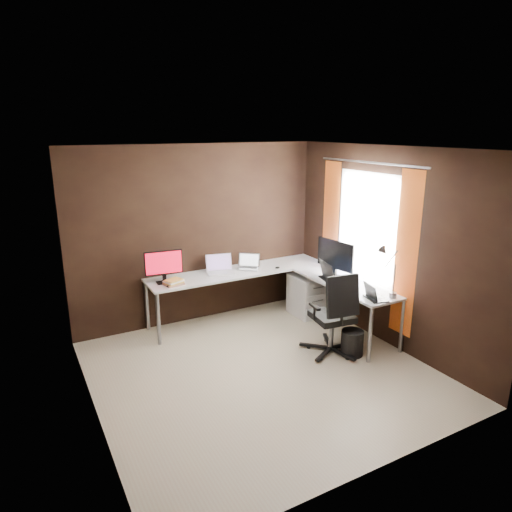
% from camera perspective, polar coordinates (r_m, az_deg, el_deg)
% --- Properties ---
extents(room, '(3.60, 3.60, 2.50)m').
position_cam_1_polar(room, '(5.11, 3.69, -0.47)').
color(room, tan).
rests_on(room, ground).
extents(desk, '(2.65, 2.25, 0.73)m').
position_cam_1_polar(desk, '(6.33, 2.73, -2.90)').
color(desk, silver).
rests_on(desk, ground).
extents(drawer_pedestal, '(0.42, 0.50, 0.60)m').
position_cam_1_polar(drawer_pedestal, '(6.85, 6.41, -4.87)').
color(drawer_pedestal, silver).
rests_on(drawer_pedestal, ground).
extents(monitor_left, '(0.50, 0.16, 0.43)m').
position_cam_1_polar(monitor_left, '(6.08, -11.46, -1.08)').
color(monitor_left, black).
rests_on(monitor_left, desk).
extents(monitor_right, '(0.19, 0.63, 0.52)m').
position_cam_1_polar(monitor_right, '(6.25, 9.90, -0.06)').
color(monitor_right, black).
rests_on(monitor_right, desk).
extents(laptop_white, '(0.42, 0.34, 0.24)m').
position_cam_1_polar(laptop_white, '(6.46, -4.55, -1.57)').
color(laptop_white, silver).
rests_on(laptop_white, desk).
extents(laptop_silver, '(0.38, 0.37, 0.21)m').
position_cam_1_polar(laptop_silver, '(6.62, -0.95, -1.15)').
color(laptop_silver, silver).
rests_on(laptop_silver, desk).
extents(laptop_black_big, '(0.37, 0.46, 0.27)m').
position_cam_1_polar(laptop_black_big, '(6.17, 9.43, -2.53)').
color(laptop_black_big, black).
rests_on(laptop_black_big, desk).
extents(laptop_black_small, '(0.27, 0.33, 0.19)m').
position_cam_1_polar(laptop_black_small, '(5.62, 14.52, -4.82)').
color(laptop_black_small, black).
rests_on(laptop_black_small, desk).
extents(book_stack, '(0.27, 0.24, 0.07)m').
position_cam_1_polar(book_stack, '(6.02, -10.24, -3.25)').
color(book_stack, '#A47058').
rests_on(book_stack, desk).
extents(mouse_left, '(0.09, 0.07, 0.03)m').
position_cam_1_polar(mouse_left, '(5.95, -10.78, -3.72)').
color(mouse_left, black).
rests_on(mouse_left, desk).
extents(mouse_corner, '(0.08, 0.05, 0.03)m').
position_cam_1_polar(mouse_corner, '(6.61, 2.71, -1.46)').
color(mouse_corner, black).
rests_on(mouse_corner, desk).
extents(desk_lamp, '(0.20, 0.23, 0.64)m').
position_cam_1_polar(desk_lamp, '(5.62, 16.08, -1.11)').
color(desk_lamp, slate).
rests_on(desk_lamp, desk).
extents(office_chair, '(0.59, 0.60, 1.06)m').
position_cam_1_polar(office_chair, '(5.76, 9.61, -9.03)').
color(office_chair, black).
rests_on(office_chair, ground).
extents(wastebasket, '(0.31, 0.31, 0.32)m').
position_cam_1_polar(wastebasket, '(5.81, 11.92, -10.56)').
color(wastebasket, black).
rests_on(wastebasket, ground).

